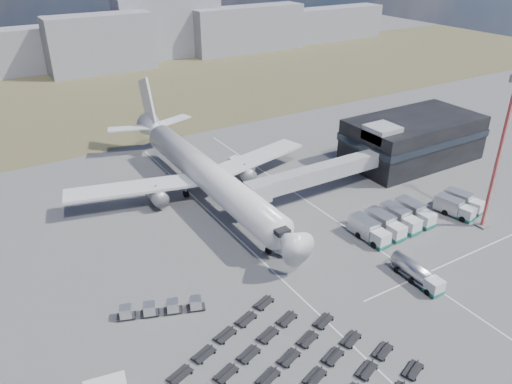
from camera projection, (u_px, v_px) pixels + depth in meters
ground at (301, 283)px, 73.64m from camera, size 420.00×420.00×0.00m
grass_strip at (96, 98)px, 157.19m from camera, size 420.00×90.00×0.01m
lane_markings at (339, 253)px, 80.43m from camera, size 47.12×110.00×0.01m
terminal at (412, 139)px, 111.51m from camera, size 30.40×16.40×11.00m
jet_bridge at (307, 177)px, 94.19m from camera, size 30.30×3.80×7.05m
airliner at (203, 172)px, 95.81m from camera, size 51.59×64.53×17.62m
skyline at (102, 44)px, 190.89m from camera, size 304.69×24.67×24.18m
fuel_tanker at (417, 273)px, 73.40m from camera, size 2.49×9.00×2.89m
pushback_tug at (286, 247)px, 80.60m from camera, size 4.13×3.21×1.60m
catering_truck at (242, 166)px, 107.47m from camera, size 4.12×6.43×2.74m
service_trucks_near at (393, 221)px, 86.28m from camera, size 14.27×8.26×3.11m
service_trucks_far at (459, 204)px, 91.85m from camera, size 7.31×8.25×2.90m
uld_row at (161, 308)px, 67.22m from camera, size 11.63×5.53×1.64m
floodlight_mast at (499, 156)px, 81.89m from camera, size 2.56×2.08×26.95m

